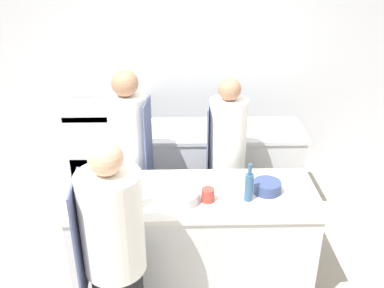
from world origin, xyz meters
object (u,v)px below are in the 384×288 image
(chef_at_stove, at_px, (131,161))
(oven_range, at_px, (105,144))
(bottle_wine, at_px, (85,188))
(bowl_prep_small, at_px, (267,187))
(bowl_mixing_large, at_px, (181,197))
(chef_at_prep_near, at_px, (115,260))
(cup, at_px, (208,195))
(bottle_olive_oil, at_px, (135,195))
(chef_at_pass_far, at_px, (226,163))
(bottle_vinegar, at_px, (249,186))

(chef_at_stove, bearing_deg, oven_range, -152.35)
(bottle_wine, bearing_deg, bowl_prep_small, 2.74)
(chef_at_stove, relative_size, bowl_mixing_large, 6.32)
(chef_at_prep_near, height_order, bowl_prep_small, chef_at_prep_near)
(cup, bearing_deg, bowl_prep_small, 14.59)
(oven_range, distance_m, chef_at_stove, 1.30)
(bottle_olive_oil, height_order, bottle_wine, bottle_olive_oil)
(chef_at_pass_far, relative_size, bottle_wine, 7.13)
(chef_at_prep_near, distance_m, chef_at_pass_far, 1.56)
(bottle_vinegar, bearing_deg, chef_at_pass_far, 96.54)
(bottle_olive_oil, xyz_separation_m, bottle_vinegar, (0.83, 0.08, 0.01))
(cup, bearing_deg, oven_range, 120.45)
(chef_at_stove, bearing_deg, bowl_mixing_large, 37.92)
(bottle_olive_oil, relative_size, bowl_prep_small, 1.22)
(bottle_olive_oil, bearing_deg, oven_range, 106.57)
(chef_at_pass_far, xyz_separation_m, bottle_wine, (-1.14, -0.72, 0.18))
(bowl_prep_small, bearing_deg, bottle_vinegar, -144.87)
(oven_range, relative_size, bowl_mixing_large, 3.52)
(bottle_wine, height_order, bowl_prep_small, bottle_wine)
(bottle_olive_oil, xyz_separation_m, bowl_prep_small, (0.99, 0.19, -0.06))
(bottle_olive_oil, height_order, bottle_vinegar, bottle_vinegar)
(chef_at_stove, relative_size, cup, 16.58)
(oven_range, xyz_separation_m, chef_at_stove, (0.45, -1.16, 0.39))
(chef_at_pass_far, bearing_deg, bowl_prep_small, -152.67)
(chef_at_prep_near, bearing_deg, bottle_olive_oil, -15.32)
(bottle_olive_oil, bearing_deg, bowl_mixing_large, 11.72)
(chef_at_pass_far, xyz_separation_m, cup, (-0.22, -0.77, 0.14))
(bottle_vinegar, xyz_separation_m, bottle_wine, (-1.22, 0.05, -0.03))
(chef_at_stove, height_order, bowl_mixing_large, chef_at_stove)
(bowl_prep_small, relative_size, cup, 2.12)
(chef_at_prep_near, relative_size, chef_at_pass_far, 1.02)
(chef_at_prep_near, relative_size, bottle_wine, 7.29)
(bottle_wine, bearing_deg, bowl_mixing_large, -4.48)
(chef_at_stove, bearing_deg, bowl_prep_small, 67.37)
(oven_range, xyz_separation_m, bottle_olive_oil, (0.58, -1.96, 0.53))
(bottle_wine, height_order, cup, bottle_wine)
(bottle_vinegar, relative_size, bottle_wine, 1.33)
(chef_at_pass_far, xyz_separation_m, bottle_olive_oil, (-0.74, -0.84, 0.20))
(oven_range, xyz_separation_m, cup, (1.11, -1.89, 0.48))
(cup, bearing_deg, chef_at_pass_far, 74.41)
(chef_at_stove, height_order, bottle_olive_oil, chef_at_stove)
(chef_at_stove, distance_m, cup, 1.00)
(chef_at_prep_near, distance_m, bottle_wine, 0.69)
(bottle_olive_oil, relative_size, cup, 2.59)
(oven_range, relative_size, bottle_vinegar, 3.15)
(bottle_olive_oil, bearing_deg, chef_at_stove, 99.15)
(chef_at_stove, xyz_separation_m, bottle_wine, (-0.26, -0.68, 0.13))
(bottle_wine, relative_size, bowl_mixing_large, 0.84)
(bottle_vinegar, height_order, bowl_mixing_large, bottle_vinegar)
(bottle_olive_oil, height_order, bowl_prep_small, bottle_olive_oil)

